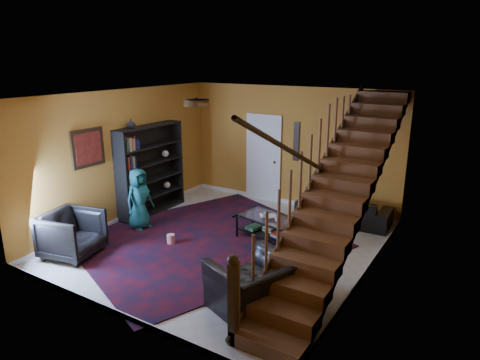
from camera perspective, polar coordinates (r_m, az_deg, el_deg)
The scene contains 21 objects.
floor at distance 8.22m, azimuth -1.87°, elevation -8.58°, with size 5.50×5.50×0.00m, color beige.
room at distance 9.92m, azimuth -4.03°, elevation -3.86°, with size 5.50×5.50×5.50m.
staircase at distance 6.84m, azimuth 13.00°, elevation -1.63°, with size 0.95×5.02×3.18m.
bookshelf at distance 9.77m, azimuth -11.77°, elevation 1.14°, with size 0.35×1.80×2.00m.
door at distance 10.45m, azimuth 3.16°, elevation 2.77°, with size 0.82×0.05×2.05m, color silver.
framed_picture at distance 8.73m, azimuth -19.61°, elevation 4.06°, with size 0.04×0.74×0.74m, color maroon.
wall_hanging at distance 9.97m, azimuth 7.52°, elevation 5.10°, with size 0.14×0.03×0.90m, color black.
ceiling_fixture at distance 6.86m, azimuth -5.84°, elevation 10.22°, with size 0.40×0.40×0.10m, color #3F2814.
rug at distance 8.40m, azimuth -4.88°, elevation -8.00°, with size 3.88×4.44×0.02m, color #410B15.
sofa at distance 9.45m, azimuth 13.62°, elevation -3.80°, with size 1.96×0.77×0.57m, color black.
armchair_left at distance 8.17m, azimuth -21.48°, elevation -6.74°, with size 0.89×0.91×0.83m, color black.
armchair_right at distance 6.17m, azimuth 1.78°, elevation -13.75°, with size 1.12×0.98×0.73m, color black.
person_adult_a at distance 9.62m, azimuth 11.67°, elevation -3.58°, with size 0.51×0.33×1.39m, color black.
person_adult_b at distance 9.76m, azimuth 9.75°, elevation -3.70°, with size 0.60×0.46×1.23m, color black.
person_child at distance 8.97m, azimuth -13.31°, elevation -2.48°, with size 0.63×0.41×1.28m, color #185D5C.
coffee_table at distance 8.41m, azimuth 3.85°, elevation -6.15°, with size 1.27×0.91×0.44m.
cup_a at distance 8.29m, azimuth 3.08°, elevation -4.73°, with size 0.13×0.13×0.10m, color #999999.
cup_b at distance 8.15m, azimuth 4.92°, elevation -5.20°, with size 0.09×0.09×0.09m, color #999999.
bowl at distance 8.29m, azimuth 4.02°, elevation -4.90°, with size 0.23×0.23×0.06m, color #999999.
vase at distance 9.20m, azimuth -14.32°, elevation 7.26°, with size 0.18×0.18×0.19m, color #999999.
popcorn_bucket at distance 8.29m, azimuth -9.19°, elevation -7.75°, with size 0.15×0.15×0.18m, color red.
Camera 1 is at (4.16, -6.21, 3.44)m, focal length 32.00 mm.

